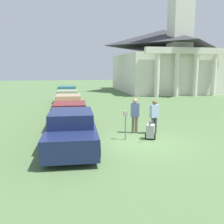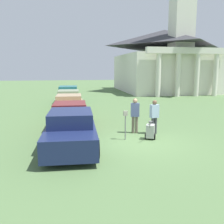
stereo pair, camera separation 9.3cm
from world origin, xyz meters
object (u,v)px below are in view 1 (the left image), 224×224
(parked_car_tan, at_px, (69,107))
(parking_meter, at_px, (126,120))
(person_supervisor, at_px, (154,115))
(parked_car_navy, at_px, (72,130))
(person_worker, at_px, (135,113))
(equipment_cart, at_px, (150,131))
(parked_car_sage, at_px, (68,100))
(parked_car_maroon, at_px, (70,116))
(church, at_px, (163,57))
(parked_car_teal, at_px, (67,95))

(parked_car_tan, bearing_deg, parking_meter, -65.28)
(parked_car_tan, distance_m, person_supervisor, 6.61)
(parked_car_navy, height_order, parking_meter, parked_car_navy)
(person_worker, distance_m, equipment_cart, 1.41)
(parked_car_tan, xyz_separation_m, parked_car_sage, (0.00, 3.83, 0.00))
(parked_car_maroon, bearing_deg, parked_car_navy, -87.28)
(parked_car_sage, xyz_separation_m, church, (13.54, 13.33, 4.02))
(parked_car_sage, height_order, parked_car_teal, parked_car_teal)
(parked_car_navy, xyz_separation_m, parked_car_maroon, (0.00, 3.29, -0.04))
(person_supervisor, bearing_deg, parked_car_tan, -66.73)
(equipment_cart, bearing_deg, parked_car_navy, -148.21)
(parked_car_maroon, distance_m, parked_car_tan, 3.28)
(parked_car_sage, xyz_separation_m, parking_meter, (2.42, -9.83, 0.23))
(parked_car_maroon, bearing_deg, person_supervisor, -22.70)
(parked_car_tan, height_order, person_supervisor, person_supervisor)
(parked_car_tan, bearing_deg, parked_car_maroon, -87.28)
(parked_car_tan, xyz_separation_m, equipment_cart, (3.56, -6.12, -0.31))
(person_worker, xyz_separation_m, church, (10.38, 22.07, 3.72))
(person_worker, bearing_deg, parked_car_tan, -44.05)
(parked_car_tan, relative_size, parked_car_sage, 0.92)
(equipment_cart, bearing_deg, church, 91.45)
(parked_car_teal, bearing_deg, parked_car_maroon, -87.27)
(person_worker, relative_size, church, 0.08)
(parked_car_navy, distance_m, person_supervisor, 4.29)
(parked_car_tan, relative_size, person_supervisor, 2.81)
(parked_car_tan, bearing_deg, church, 54.45)
(parked_car_maroon, height_order, church, church)
(parked_car_sage, bearing_deg, parked_car_navy, -87.28)
(equipment_cart, relative_size, church, 0.05)
(parked_car_maroon, relative_size, person_worker, 2.83)
(parked_car_navy, height_order, parked_car_sage, parked_car_navy)
(parked_car_sage, height_order, person_worker, person_worker)
(parked_car_navy, xyz_separation_m, parked_car_sage, (0.00, 10.40, -0.01))
(parked_car_teal, relative_size, equipment_cart, 5.25)
(person_worker, relative_size, person_supervisor, 1.04)
(person_worker, bearing_deg, parked_car_sage, -56.96)
(church, bearing_deg, parked_car_tan, -128.27)
(parked_car_sage, bearing_deg, church, 47.27)
(person_supervisor, xyz_separation_m, equipment_cart, (-0.50, -0.91, -0.57))
(parked_car_teal, bearing_deg, parked_car_sage, -87.27)
(parked_car_tan, distance_m, equipment_cart, 7.09)
(parked_car_navy, distance_m, parked_car_teal, 13.81)
(parked_car_maroon, distance_m, person_supervisor, 4.51)
(parked_car_tan, relative_size, parked_car_teal, 0.90)
(parked_car_maroon, xyz_separation_m, parked_car_sage, (0.00, 7.11, 0.03))
(person_supervisor, bearing_deg, parked_car_sage, -80.50)
(parked_car_maroon, height_order, parking_meter, parked_car_maroon)
(parking_meter, distance_m, equipment_cart, 1.27)
(parked_car_navy, distance_m, church, 27.61)
(parked_car_tan, height_order, parking_meter, parked_car_tan)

